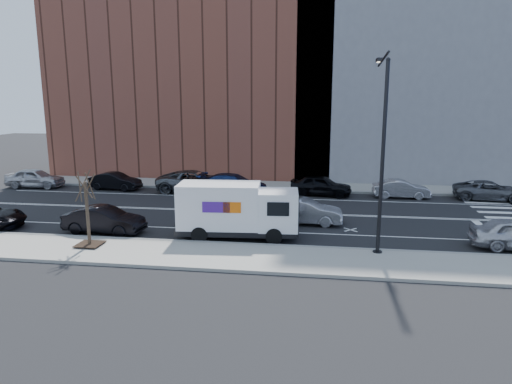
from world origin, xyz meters
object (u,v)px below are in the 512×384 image
(far_parked_b, at_px, (115,181))
(driving_sedan, at_px, (304,211))
(far_parked_a, at_px, (35,178))
(fedex_van, at_px, (237,210))

(far_parked_b, height_order, driving_sedan, driving_sedan)
(driving_sedan, bearing_deg, far_parked_a, 72.17)
(far_parked_a, xyz_separation_m, far_parked_b, (6.97, 0.09, -0.10))
(far_parked_a, distance_m, far_parked_b, 6.97)
(fedex_van, relative_size, driving_sedan, 1.44)
(far_parked_a, distance_m, driving_sedan, 23.89)
(fedex_van, distance_m, far_parked_b, 16.66)
(fedex_van, distance_m, driving_sedan, 4.80)
(far_parked_b, xyz_separation_m, driving_sedan, (15.54, -8.10, 0.05))
(fedex_van, height_order, far_parked_b, fedex_van)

